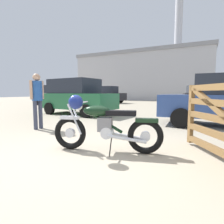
# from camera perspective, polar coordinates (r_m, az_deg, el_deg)

# --- Properties ---
(ground_plane) EXTENTS (80.00, 80.00, 0.00)m
(ground_plane) POSITION_cam_1_polar(r_m,az_deg,el_deg) (3.36, -8.94, -13.17)
(ground_plane) COLOR tan
(vintage_motorcycle) EXTENTS (2.05, 0.81, 1.07)m
(vintage_motorcycle) POSITION_cam_1_polar(r_m,az_deg,el_deg) (3.42, -2.81, -4.21)
(vintage_motorcycle) COLOR black
(vintage_motorcycle) RESTS_ON ground_plane
(bystander) EXTENTS (0.30, 0.46, 1.66)m
(bystander) POSITION_cam_1_polar(r_m,az_deg,el_deg) (5.95, -22.14, 4.80)
(bystander) COLOR #383D51
(bystander) RESTS_ON ground_plane
(pale_sedan_back) EXTENTS (4.93, 2.54, 1.74)m
(pale_sedan_back) POSITION_cam_1_polar(r_m,az_deg,el_deg) (16.45, -15.88, 5.23)
(pale_sedan_back) COLOR black
(pale_sedan_back) RESTS_ON ground_plane
(white_estate_far) EXTENTS (4.09, 2.24, 1.78)m
(white_estate_far) POSITION_cam_1_polar(r_m,az_deg,el_deg) (9.57, -10.85, 4.81)
(white_estate_far) COLOR black
(white_estate_far) RESTS_ON ground_plane
(blue_hatchback_right) EXTENTS (4.93, 2.54, 1.74)m
(blue_hatchback_right) POSITION_cam_1_polar(r_m,az_deg,el_deg) (18.19, 28.35, 4.79)
(blue_hatchback_right) COLOR black
(blue_hatchback_right) RESTS_ON ground_plane
(silver_sedan_mid) EXTENTS (4.13, 2.33, 1.78)m
(silver_sedan_mid) POSITION_cam_1_polar(r_m,az_deg,el_deg) (19.96, -1.65, 5.48)
(silver_sedan_mid) COLOR black
(silver_sedan_mid) RESTS_ON ground_plane
(industrial_building) EXTENTS (20.28, 11.50, 15.12)m
(industrial_building) POSITION_cam_1_polar(r_m,az_deg,el_deg) (31.33, 10.38, 10.53)
(industrial_building) COLOR #B2B2B7
(industrial_building) RESTS_ON ground_plane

